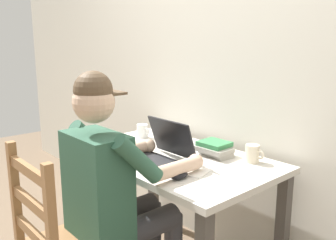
% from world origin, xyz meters
% --- Properties ---
extents(back_wall, '(6.00, 0.04, 2.60)m').
position_xyz_m(back_wall, '(0.00, 0.45, 1.30)').
color(back_wall, silver).
rests_on(back_wall, ground).
extents(desk, '(1.22, 0.73, 0.74)m').
position_xyz_m(desk, '(0.00, 0.00, 0.63)').
color(desk, beige).
rests_on(desk, ground).
extents(seated_person, '(0.50, 0.60, 1.26)m').
position_xyz_m(seated_person, '(0.09, -0.44, 0.70)').
color(seated_person, '#2D5642').
rests_on(seated_person, ground).
extents(laptop, '(0.33, 0.31, 0.23)m').
position_xyz_m(laptop, '(0.04, -0.13, 0.79)').
color(laptop, black).
rests_on(laptop, desk).
extents(computer_mouse, '(0.06, 0.10, 0.03)m').
position_xyz_m(computer_mouse, '(0.30, -0.22, 0.76)').
color(computer_mouse, black).
rests_on(computer_mouse, desk).
extents(coffee_mug_white, '(0.11, 0.07, 0.10)m').
position_xyz_m(coffee_mug_white, '(0.39, 0.24, 0.79)').
color(coffee_mug_white, beige).
rests_on(coffee_mug_white, desk).
extents(coffee_mug_dark, '(0.12, 0.08, 0.10)m').
position_xyz_m(coffee_mug_dark, '(-0.13, 0.16, 0.79)').
color(coffee_mug_dark, black).
rests_on(coffee_mug_dark, desk).
extents(coffee_mug_spare, '(0.11, 0.08, 0.09)m').
position_xyz_m(coffee_mug_spare, '(-0.42, 0.12, 0.79)').
color(coffee_mug_spare, white).
rests_on(coffee_mug_spare, desk).
extents(book_stack_main, '(0.20, 0.16, 0.08)m').
position_xyz_m(book_stack_main, '(0.17, 0.18, 0.78)').
color(book_stack_main, gray).
rests_on(book_stack_main, desk).
extents(paper_pile_near_laptop, '(0.26, 0.21, 0.00)m').
position_xyz_m(paper_pile_near_laptop, '(-0.02, 0.07, 0.74)').
color(paper_pile_near_laptop, white).
rests_on(paper_pile_near_laptop, desk).
extents(paper_pile_back_corner, '(0.26, 0.25, 0.01)m').
position_xyz_m(paper_pile_back_corner, '(-0.29, -0.22, 0.75)').
color(paper_pile_back_corner, white).
rests_on(paper_pile_back_corner, desk).
extents(paper_pile_side, '(0.23, 0.19, 0.01)m').
position_xyz_m(paper_pile_side, '(0.25, -0.11, 0.74)').
color(paper_pile_side, white).
rests_on(paper_pile_side, desk).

